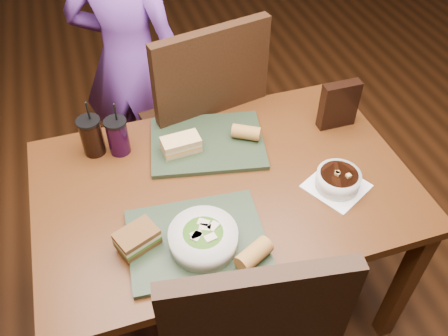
{
  "coord_description": "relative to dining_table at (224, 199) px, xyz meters",
  "views": [
    {
      "loc": [
        -0.35,
        -1.07,
        1.96
      ],
      "look_at": [
        0.0,
        0.0,
        0.82
      ],
      "focal_mm": 38.0,
      "sensor_mm": 36.0,
      "label": 1
    }
  ],
  "objects": [
    {
      "name": "ground",
      "position": [
        0.0,
        0.0,
        -0.66
      ],
      "size": [
        6.0,
        6.0,
        0.0
      ],
      "primitive_type": "plane",
      "color": "#381C0B",
      "rests_on": "ground"
    },
    {
      "name": "dining_table",
      "position": [
        0.0,
        0.0,
        0.0
      ],
      "size": [
        1.3,
        0.85,
        0.75
      ],
      "color": "#4B270F",
      "rests_on": "ground"
    },
    {
      "name": "chair_far",
      "position": [
        0.08,
        0.51,
        -0.04
      ],
      "size": [
        0.57,
        0.57,
        1.11
      ],
      "color": "black",
      "rests_on": "ground"
    },
    {
      "name": "diner",
      "position": [
        -0.18,
        0.9,
        0.07
      ],
      "size": [
        0.63,
        0.53,
        1.45
      ],
      "primitive_type": "imported",
      "rotation": [
        0.0,
        0.0,
        2.73
      ],
      "color": "#6D3799",
      "rests_on": "ground"
    },
    {
      "name": "tray_near",
      "position": [
        -0.16,
        -0.22,
        0.1
      ],
      "size": [
        0.45,
        0.36,
        0.02
      ],
      "primitive_type": "cube",
      "rotation": [
        0.0,
        0.0,
        -0.09
      ],
      "color": "#202E1C",
      "rests_on": "dining_table"
    },
    {
      "name": "tray_far",
      "position": [
        -0.0,
        0.2,
        0.1
      ],
      "size": [
        0.47,
        0.4,
        0.02
      ],
      "primitive_type": "cube",
      "rotation": [
        0.0,
        0.0,
        -0.2
      ],
      "color": "#202E1C",
      "rests_on": "dining_table"
    },
    {
      "name": "salad_bowl",
      "position": [
        -0.14,
        -0.25,
        0.14
      ],
      "size": [
        0.21,
        0.21,
        0.07
      ],
      "color": "silver",
      "rests_on": "tray_near"
    },
    {
      "name": "soup_bowl",
      "position": [
        0.36,
        -0.14,
        0.12
      ],
      "size": [
        0.25,
        0.25,
        0.07
      ],
      "color": "white",
      "rests_on": "dining_table"
    },
    {
      "name": "sandwich_near",
      "position": [
        -0.33,
        -0.18,
        0.14
      ],
      "size": [
        0.15,
        0.12,
        0.06
      ],
      "color": "#593819",
      "rests_on": "tray_near"
    },
    {
      "name": "sandwich_far",
      "position": [
        -0.1,
        0.19,
        0.14
      ],
      "size": [
        0.14,
        0.08,
        0.06
      ],
      "color": "tan",
      "rests_on": "tray_far"
    },
    {
      "name": "baguette_near",
      "position": [
        -0.02,
        -0.34,
        0.14
      ],
      "size": [
        0.13,
        0.1,
        0.06
      ],
      "primitive_type": "cylinder",
      "rotation": [
        0.0,
        1.57,
        0.47
      ],
      "color": "#AD7533",
      "rests_on": "tray_near"
    },
    {
      "name": "baguette_far",
      "position": [
        0.14,
        0.18,
        0.13
      ],
      "size": [
        0.12,
        0.1,
        0.05
      ],
      "primitive_type": "cylinder",
      "rotation": [
        0.0,
        1.57,
        -0.54
      ],
      "color": "#AD7533",
      "rests_on": "tray_far"
    },
    {
      "name": "cup_cola",
      "position": [
        -0.41,
        0.3,
        0.17
      ],
      "size": [
        0.09,
        0.09,
        0.23
      ],
      "color": "black",
      "rests_on": "dining_table"
    },
    {
      "name": "cup_berry",
      "position": [
        -0.32,
        0.27,
        0.16
      ],
      "size": [
        0.08,
        0.08,
        0.22
      ],
      "color": "black",
      "rests_on": "dining_table"
    },
    {
      "name": "chip_bag",
      "position": [
        0.51,
        0.16,
        0.19
      ],
      "size": [
        0.15,
        0.05,
        0.19
      ],
      "primitive_type": "cube",
      "rotation": [
        0.0,
        0.0,
        -0.01
      ],
      "color": "black",
      "rests_on": "dining_table"
    }
  ]
}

